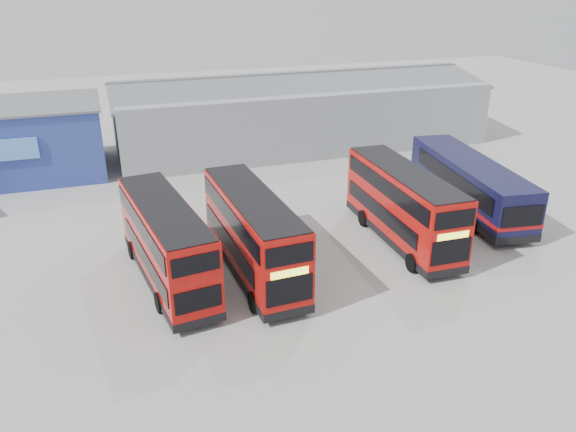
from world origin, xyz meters
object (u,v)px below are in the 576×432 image
at_px(double_decker_right, 402,206).
at_px(single_decker_blue, 468,185).
at_px(maintenance_shed, 296,111).
at_px(office_block, 13,140).
at_px(double_decker_left, 166,244).
at_px(double_decker_centre, 253,235).

xyz_separation_m(double_decker_right, single_decker_blue, (6.09, 2.69, -0.45)).
bearing_deg(maintenance_shed, double_decker_right, -93.57).
height_order(office_block, maintenance_shed, maintenance_shed).
bearing_deg(double_decker_left, office_block, -74.31).
distance_m(double_decker_centre, double_decker_right, 8.56).
relative_size(office_block, double_decker_centre, 1.28).
xyz_separation_m(double_decker_left, double_decker_right, (12.54, 0.45, 0.05)).
bearing_deg(double_decker_left, double_decker_centre, 166.38).
relative_size(double_decker_right, single_decker_blue, 0.81).
xyz_separation_m(double_decker_left, double_decker_centre, (4.02, -0.43, 0.05)).
xyz_separation_m(office_block, double_decker_centre, (12.20, -19.46, -0.57)).
bearing_deg(single_decker_blue, maintenance_shed, -67.10).
bearing_deg(maintenance_shed, office_block, -174.79).
bearing_deg(single_decker_blue, double_decker_right, 31.70).
distance_m(maintenance_shed, single_decker_blue, 18.57).
xyz_separation_m(office_block, single_decker_blue, (26.80, -15.90, -1.02)).
xyz_separation_m(double_decker_left, single_decker_blue, (18.62, 3.13, -0.40)).
relative_size(maintenance_shed, double_decker_right, 3.17).
relative_size(maintenance_shed, double_decker_left, 3.21).
bearing_deg(office_block, single_decker_blue, -30.68).
xyz_separation_m(maintenance_shed, double_decker_left, (-13.82, -21.04, -0.64)).
bearing_deg(double_decker_right, double_decker_left, -176.65).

